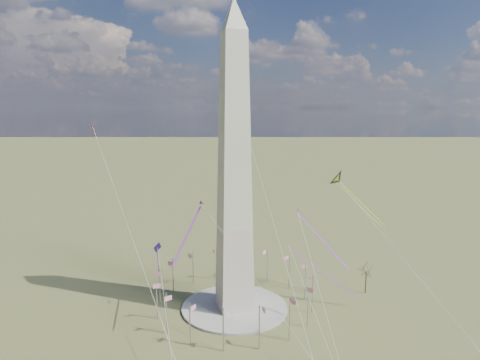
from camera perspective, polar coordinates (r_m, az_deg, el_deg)
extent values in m
plane|color=brown|center=(152.23, -0.72, -16.75)|extent=(2000.00, 2000.00, 0.00)
cylinder|color=#AAA49B|center=(152.05, -0.72, -16.62)|extent=(36.00, 36.00, 0.80)
pyramid|color=beige|center=(139.32, -0.81, 21.29)|extent=(9.90, 9.90, 10.00)
cylinder|color=#AFB1B6|center=(157.81, 8.66, -13.28)|extent=(0.36, 0.36, 13.00)
cube|color=red|center=(156.93, 8.51, -11.33)|extent=(2.40, 0.08, 1.50)
cylinder|color=#AFB1B6|center=(165.46, 6.55, -12.13)|extent=(0.36, 0.36, 13.00)
cube|color=red|center=(164.43, 6.26, -10.29)|extent=(2.25, 0.99, 1.50)
cylinder|color=#AFB1B6|center=(170.84, 3.66, -11.37)|extent=(0.36, 0.36, 13.00)
cube|color=red|center=(169.54, 3.27, -9.62)|extent=(1.75, 1.75, 1.50)
cylinder|color=#AFB1B6|center=(173.36, 0.34, -11.03)|extent=(0.36, 0.36, 13.00)
cube|color=red|center=(171.70, -0.09, -9.36)|extent=(0.99, 2.25, 1.50)
cylinder|color=#AFB1B6|center=(172.78, -3.07, -11.12)|extent=(0.36, 0.36, 13.00)
cube|color=red|center=(170.71, -3.52, -9.49)|extent=(0.08, 2.40, 1.50)
cylinder|color=#AFB1B6|center=(169.14, -6.27, -11.63)|extent=(0.36, 0.36, 13.00)
cube|color=red|center=(166.65, -6.69, -10.02)|extent=(0.99, 2.25, 1.50)
cylinder|color=#AFB1B6|center=(162.83, -8.91, -12.55)|extent=(0.36, 0.36, 13.00)
cube|color=red|center=(159.96, -9.25, -10.94)|extent=(1.75, 1.75, 1.50)
cylinder|color=#AFB1B6|center=(154.55, -10.63, -13.85)|extent=(0.36, 0.36, 13.00)
cube|color=red|center=(151.38, -10.84, -12.20)|extent=(2.25, 0.99, 1.50)
cylinder|color=#AFB1B6|center=(145.35, -11.03, -15.43)|extent=(0.36, 0.36, 13.00)
cube|color=red|center=(142.01, -11.05, -13.71)|extent=(2.40, 0.08, 1.50)
cylinder|color=#AFB1B6|center=(136.57, -9.76, -17.11)|extent=(0.36, 0.36, 13.00)
cube|color=red|center=(133.25, -9.54, -15.28)|extent=(2.25, 0.99, 1.50)
cylinder|color=#AFB1B6|center=(129.78, -6.70, -18.54)|extent=(0.36, 0.36, 13.00)
cube|color=red|center=(126.69, -6.25, -16.58)|extent=(1.75, 1.75, 1.50)
cylinder|color=#AFB1B6|center=(126.39, -2.25, -19.30)|extent=(0.36, 0.36, 13.00)
cube|color=red|center=(123.75, -1.64, -17.19)|extent=(0.99, 2.25, 1.50)
cylinder|color=#AFB1B6|center=(127.19, 2.59, -19.11)|extent=(0.36, 0.36, 13.00)
cube|color=red|center=(125.11, 3.20, -16.89)|extent=(0.08, 2.40, 1.50)
cylinder|color=#AFB1B6|center=(131.98, 6.60, -18.03)|extent=(0.36, 0.36, 13.00)
cube|color=red|center=(130.46, 7.07, -15.78)|extent=(0.99, 2.25, 1.50)
cylinder|color=#AFB1B6|center=(139.70, 9.00, -16.45)|extent=(0.36, 0.36, 13.00)
cube|color=red|center=(138.59, 9.25, -14.26)|extent=(1.75, 1.75, 1.50)
cylinder|color=#AFB1B6|center=(148.80, 9.61, -14.77)|extent=(0.36, 0.36, 13.00)
cube|color=red|center=(147.91, 9.64, -12.69)|extent=(2.25, 0.99, 1.50)
cylinder|color=#403527|center=(168.30, 16.42, -12.99)|extent=(0.42, 0.42, 8.08)
cube|color=orange|center=(158.86, 15.92, -2.97)|extent=(8.79, 16.42, 12.80)
cube|color=orange|center=(156.89, 15.48, -3.10)|extent=(8.79, 16.42, 12.80)
cube|color=navy|center=(145.26, -10.95, -8.81)|extent=(2.36, 2.82, 2.74)
cube|color=red|center=(146.74, -10.89, -10.49)|extent=(0.75, 3.49, 9.47)
cube|color=red|center=(140.08, 10.98, -7.96)|extent=(8.86, 19.71, 13.26)
cube|color=red|center=(132.09, -7.07, -7.27)|extent=(12.37, 17.58, 13.11)
cube|color=red|center=(154.85, 10.98, -11.98)|extent=(19.20, 13.72, 14.43)
cube|color=red|center=(168.49, -19.06, 6.78)|extent=(1.20, 1.92, 1.59)
cube|color=red|center=(168.57, -19.03, 6.19)|extent=(0.80, 1.34, 3.63)
cube|color=silver|center=(178.74, 0.82, 6.91)|extent=(1.11, 1.53, 1.42)
cube|color=silver|center=(178.82, 0.81, 6.41)|extent=(0.51, 1.24, 3.23)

